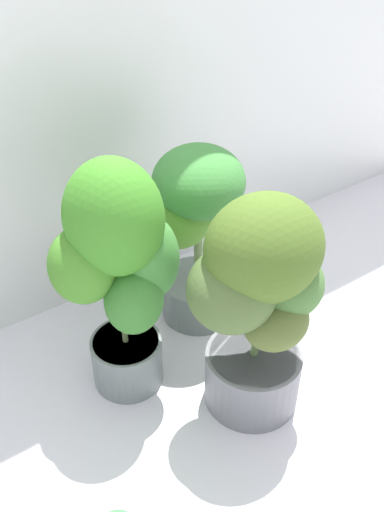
% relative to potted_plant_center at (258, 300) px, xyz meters
% --- Properties ---
extents(ground_plane, '(8.00, 8.00, 0.00)m').
position_rel_potted_plant_center_xyz_m(ground_plane, '(0.03, -0.14, -0.39)').
color(ground_plane, silver).
rests_on(ground_plane, ground).
extents(potted_plant_center, '(0.45, 0.35, 0.70)m').
position_rel_potted_plant_center_xyz_m(potted_plant_center, '(0.00, 0.00, 0.00)').
color(potted_plant_center, slate).
rests_on(potted_plant_center, ground).
extents(potted_plant_back_center, '(0.40, 0.39, 0.63)m').
position_rel_potted_plant_center_xyz_m(potted_plant_back_center, '(0.07, 0.41, -0.02)').
color(potted_plant_back_center, slate).
rests_on(potted_plant_back_center, ground).
extents(potted_plant_back_left, '(0.39, 0.35, 0.76)m').
position_rel_potted_plant_center_xyz_m(potted_plant_back_left, '(-0.26, 0.27, 0.05)').
color(potted_plant_back_left, slate).
rests_on(potted_plant_back_left, ground).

